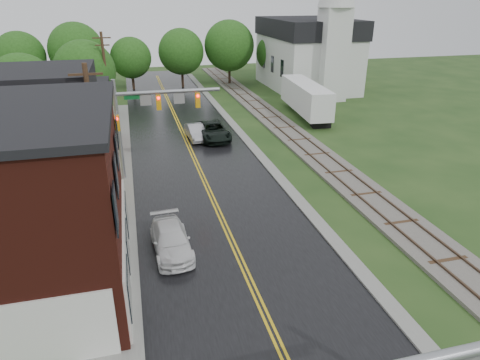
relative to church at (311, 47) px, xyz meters
name	(u,v)px	position (x,y,z in m)	size (l,w,h in m)	color
main_road	(194,158)	(-20.00, -23.74, -5.83)	(10.00, 90.00, 0.02)	black
curb_right	(242,136)	(-14.60, -18.74, -5.83)	(0.80, 70.00, 0.12)	gray
sidewalk_left	(116,191)	(-26.20, -28.74, -5.83)	(2.40, 50.00, 0.12)	gray
yellow_house	(34,148)	(-31.00, -27.74, -2.63)	(8.00, 7.00, 6.40)	tan
darkred_building	(68,124)	(-30.00, -18.74, -3.63)	(7.00, 6.00, 4.40)	#3F0F0C
church	(311,47)	(0.00, 0.00, 0.00)	(10.40, 18.40, 20.00)	silver
railroad	(288,131)	(-10.00, -18.74, -5.73)	(3.20, 80.00, 0.30)	#59544C
traffic_signal_far	(148,110)	(-23.47, -26.74, -0.86)	(7.34, 0.43, 7.20)	gray
utility_pole_b	(95,139)	(-26.80, -31.74, -1.11)	(1.80, 0.28, 9.00)	#382616
utility_pole_c	(106,75)	(-26.80, -9.74, -1.11)	(1.80, 0.28, 9.00)	#382616
tree_left_c	(25,88)	(-33.85, -13.84, -1.32)	(6.00, 6.00, 7.65)	black
tree_left_e	(86,72)	(-28.85, -7.84, -1.02)	(6.40, 6.40, 8.16)	black
suv_dark	(213,131)	(-17.53, -19.06, -5.06)	(2.58, 5.60, 1.56)	black
sedan_silver	(196,132)	(-19.03, -18.75, -5.16)	(1.43, 4.10, 1.35)	#A6A6AB
pickup_white	(171,240)	(-23.27, -37.20, -5.17)	(1.86, 4.58, 1.33)	white
semi_trailer	(306,97)	(-6.18, -13.78, -3.66)	(3.42, 11.51, 3.63)	black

